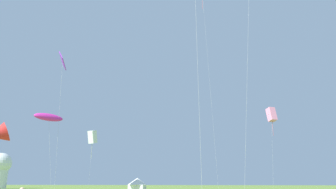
# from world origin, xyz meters

# --- Properties ---
(kite_white_box) EXTENTS (1.89, 2.25, 12.82)m
(kite_white_box) POSITION_xyz_m (-20.60, 58.57, 11.32)
(kite_white_box) COLOR white
(kite_white_box) RESTS_ON ground
(kite_magenta_parafoil) EXTENTS (3.66, 3.85, 10.45)m
(kite_magenta_parafoil) POSITION_xyz_m (-14.76, 29.90, 9.74)
(kite_magenta_parafoil) COLOR #E02DA3
(kite_magenta_parafoil) RESTS_ON ground
(kite_pink_box) EXTENTS (2.19, 2.83, 15.95)m
(kite_pink_box) POSITION_xyz_m (16.62, 55.95, 14.52)
(kite_pink_box) COLOR pink
(kite_pink_box) RESTS_ON ground
(kite_purple_diamond) EXTENTS (2.45, 3.51, 19.28)m
(kite_purple_diamond) POSITION_xyz_m (-14.57, 31.62, 17.85)
(kite_purple_diamond) COLOR purple
(kite_purple_diamond) RESTS_ON ground
(festival_tent_right) EXTENTS (4.42, 4.42, 2.87)m
(festival_tent_right) POSITION_xyz_m (-12.74, 67.90, 1.59)
(festival_tent_right) COLOR white
(festival_tent_right) RESTS_ON ground
(observatory_dome) EXTENTS (6.40, 6.40, 10.80)m
(observatory_dome) POSITION_xyz_m (-61.11, 85.23, 6.01)
(observatory_dome) COLOR white
(observatory_dome) RESTS_ON ground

